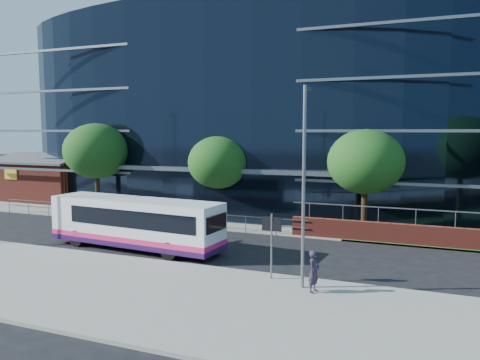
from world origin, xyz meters
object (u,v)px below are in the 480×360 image
at_px(street_sign, 272,232).
at_px(tree_far_c, 365,162).
at_px(brick_pavilion, 50,179).
at_px(streetlight_east, 304,181).
at_px(pedestrian, 314,271).
at_px(city_bus, 136,223).
at_px(tree_far_b, 218,163).
at_px(tree_far_a, 96,151).

xyz_separation_m(street_sign, tree_far_c, (2.50, 10.59, 2.39)).
relative_size(street_sign, tree_far_c, 0.43).
bearing_deg(brick_pavilion, street_sign, -29.65).
distance_m(street_sign, streetlight_east, 2.80).
bearing_deg(pedestrian, tree_far_c, 11.01).
bearing_deg(tree_far_c, city_bus, -143.93).
height_order(tree_far_b, tree_far_c, tree_far_c).
relative_size(street_sign, pedestrian, 1.70).
distance_m(brick_pavilion, tree_far_b, 19.55).
xyz_separation_m(tree_far_b, streetlight_east, (9.00, -11.67, 0.23)).
distance_m(tree_far_b, pedestrian, 15.73).
distance_m(street_sign, tree_far_a, 20.63).
xyz_separation_m(street_sign, tree_far_b, (-7.50, 11.09, 2.06)).
xyz_separation_m(tree_far_a, streetlight_east, (19.00, -11.17, -0.42)).
relative_size(tree_far_c, pedestrian, 3.96).
distance_m(street_sign, city_bus, 8.91).
relative_size(tree_far_b, pedestrian, 3.68).
distance_m(brick_pavilion, city_bus, 21.92).
height_order(street_sign, city_bus, street_sign).
xyz_separation_m(city_bus, pedestrian, (10.55, -3.55, -0.48)).
xyz_separation_m(tree_far_a, city_bus, (8.99, -8.02, -3.41)).
height_order(tree_far_c, streetlight_east, streetlight_east).
distance_m(tree_far_a, city_bus, 12.52).
bearing_deg(street_sign, streetlight_east, -21.36).
bearing_deg(street_sign, tree_far_a, 148.83).
bearing_deg(city_bus, tree_far_a, 142.97).
bearing_deg(city_bus, street_sign, -12.15).
relative_size(street_sign, tree_far_a, 0.40).
distance_m(tree_far_a, streetlight_east, 22.05).
height_order(tree_far_a, tree_far_c, tree_far_a).
relative_size(tree_far_a, tree_far_c, 1.07).
distance_m(streetlight_east, city_bus, 10.91).
xyz_separation_m(brick_pavilion, tree_far_c, (29.00, -4.50, 2.60)).
height_order(brick_pavilion, pedestrian, brick_pavilion).
bearing_deg(tree_far_c, street_sign, -103.29).
height_order(brick_pavilion, street_sign, brick_pavilion).
bearing_deg(tree_far_b, brick_pavilion, 168.12).
bearing_deg(tree_far_c, tree_far_b, 177.14).
bearing_deg(pedestrian, tree_far_a, 72.63).
distance_m(street_sign, tree_far_c, 11.14).
relative_size(tree_far_b, streetlight_east, 0.76).
bearing_deg(streetlight_east, tree_far_c, 84.89).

